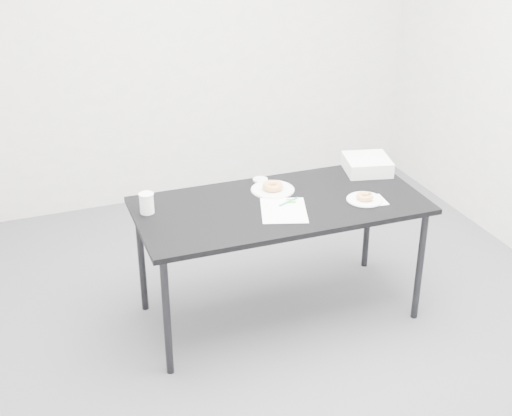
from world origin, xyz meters
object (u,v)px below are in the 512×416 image
object	(u,v)px
pen	(288,202)
bakery_box	(367,164)
donut_near	(365,197)
donut_far	(273,186)
table	(280,212)
coffee_cup	(147,203)
plate_near	(365,200)
scorecard	(284,210)
plate_far	(273,190)

from	to	relation	value
pen	bakery_box	bearing A→B (deg)	-3.54
pen	donut_near	world-z (taller)	donut_near
donut_far	table	bearing A→B (deg)	-97.83
coffee_cup	pen	bearing A→B (deg)	-11.99
table	donut_far	distance (m)	0.19
pen	plate_near	world-z (taller)	pen
pen	coffee_cup	xyz separation A→B (m)	(-0.77, 0.16, 0.05)
table	plate_near	distance (m)	0.49
scorecard	donut_near	bearing A→B (deg)	12.98
scorecard	plate_far	distance (m)	0.27
scorecard	table	bearing A→B (deg)	97.36
plate_near	plate_far	distance (m)	0.54
donut_near	plate_far	xyz separation A→B (m)	(-0.44, 0.31, -0.02)
coffee_cup	donut_near	bearing A→B (deg)	-13.68
donut_near	table	bearing A→B (deg)	163.07
plate_near	coffee_cup	size ratio (longest dim) A/B	1.77
bakery_box	donut_far	bearing A→B (deg)	-161.81
coffee_cup	table	bearing A→B (deg)	-11.57
pen	donut_far	size ratio (longest dim) A/B	1.22
plate_far	scorecard	bearing A→B (deg)	-99.00
plate_near	pen	bearing A→B (deg)	163.27
bakery_box	scorecard	bearing A→B (deg)	-141.66
scorecard	coffee_cup	xyz separation A→B (m)	(-0.71, 0.24, 0.06)
coffee_cup	bakery_box	xyz separation A→B (m)	(1.40, 0.08, -0.01)
donut_near	bakery_box	world-z (taller)	bakery_box
table	donut_far	xyz separation A→B (m)	(0.02, 0.17, 0.08)
donut_near	donut_far	bearing A→B (deg)	144.28
table	plate_near	xyz separation A→B (m)	(0.46, -0.14, 0.06)
table	coffee_cup	xyz separation A→B (m)	(-0.73, 0.15, 0.11)
table	donut_near	xyz separation A→B (m)	(0.46, -0.14, 0.08)
table	plate_near	bearing A→B (deg)	-15.99
table	pen	size ratio (longest dim) A/B	11.27
plate_near	donut_near	size ratio (longest dim) A/B	2.13
table	donut_near	world-z (taller)	donut_near
pen	bakery_box	size ratio (longest dim) A/B	0.55
donut_far	bakery_box	bearing A→B (deg)	4.69
donut_near	plate_far	world-z (taller)	donut_near
table	bakery_box	bearing A→B (deg)	19.55
donut_far	bakery_box	distance (m)	0.65
pen	bakery_box	distance (m)	0.68
plate_far	donut_far	distance (m)	0.02
coffee_cup	scorecard	bearing A→B (deg)	-18.89
donut_near	coffee_cup	world-z (taller)	coffee_cup
scorecard	bakery_box	bearing A→B (deg)	43.36
scorecard	donut_far	size ratio (longest dim) A/B	2.62
donut_near	coffee_cup	distance (m)	1.22
bakery_box	table	bearing A→B (deg)	-147.89
donut_far	bakery_box	xyz separation A→B (m)	(0.65, 0.05, 0.02)
plate_far	donut_far	world-z (taller)	donut_far
scorecard	pen	distance (m)	0.10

